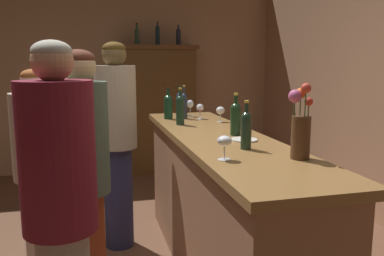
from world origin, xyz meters
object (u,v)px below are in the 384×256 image
wine_glass_mid (190,105)px  patron_in_navy (61,216)px  wine_bottle_pinot (180,102)px  flower_arrangement (301,127)px  display_cabinet (159,107)px  display_bottle_center (178,36)px  patron_in_grey (52,138)px  wine_bottle_malbec (180,108)px  wine_glass_front (220,111)px  wine_bottle_syrah (246,128)px  patron_redhead (84,178)px  wine_bottle_riesling (168,105)px  wine_bottle_chardonnay (184,104)px  display_bottle_left (137,36)px  display_bottle_midleft (158,34)px  bar_counter (219,207)px  cheese_plate (244,140)px  wine_glass_spare (224,142)px  patron_near_entrance (117,136)px  wine_glass_rear (200,109)px  patron_tall (39,170)px

wine_glass_mid → patron_in_navy: (-1.07, -1.94, -0.26)m
wine_bottle_pinot → wine_glass_mid: bearing=-55.7°
wine_bottle_pinot → flower_arrangement: bearing=-82.8°
display_cabinet → display_bottle_center: size_ratio=6.01×
patron_in_navy → patron_in_grey: size_ratio=1.05×
wine_bottle_malbec → wine_bottle_pinot: bearing=77.6°
wine_glass_front → flower_arrangement: 1.38m
wine_bottle_syrah → flower_arrangement: flower_arrangement is taller
display_cabinet → patron_redhead: 3.52m
wine_bottle_riesling → wine_glass_front: bearing=-36.2°
display_bottle_center → wine_bottle_pinot: bearing=-102.2°
wine_bottle_chardonnay → wine_glass_mid: size_ratio=1.94×
display_bottle_left → display_bottle_midleft: (0.29, 0.00, 0.02)m
display_bottle_center → patron_in_navy: (-1.40, -3.94, -1.03)m
display_cabinet → wine_bottle_syrah: display_cabinet is taller
display_bottle_center → wine_bottle_syrah: bearing=-95.9°
bar_counter → display_bottle_midleft: display_bottle_midleft is taller
wine_bottle_pinot → display_bottle_left: display_bottle_left is taller
wine_bottle_chardonnay → wine_glass_front: wine_bottle_chardonnay is taller
bar_counter → cheese_plate: cheese_plate is taller
patron_in_navy → wine_glass_spare: bearing=-11.3°
patron_in_navy → patron_redhead: patron_in_navy is taller
patron_redhead → patron_near_entrance: size_ratio=0.95×
wine_bottle_chardonnay → wine_glass_spare: bearing=-95.5°
display_bottle_center → patron_near_entrance: display_bottle_center is taller
bar_counter → wine_bottle_pinot: (-0.04, 1.15, 0.66)m
wine_glass_rear → patron_near_entrance: bearing=-169.0°
patron_in_navy → patron_near_entrance: (0.35, 1.62, 0.04)m
patron_redhead → display_bottle_left: bearing=38.6°
wine_bottle_malbec → display_bottle_center: size_ratio=1.02×
wine_glass_front → wine_glass_rear: 0.26m
wine_bottle_pinot → wine_bottle_malbec: wine_bottle_malbec is taller
patron_in_grey → cheese_plate: bearing=-18.2°
patron_in_grey → patron_near_entrance: bearing=-14.7°
display_bottle_midleft → patron_tall: (-1.33, -2.79, -1.13)m
wine_bottle_pinot → wine_glass_rear: bearing=-66.3°
wine_bottle_pinot → wine_bottle_riesling: wine_bottle_pinot is taller
bar_counter → wine_bottle_malbec: size_ratio=8.50×
wine_glass_mid → display_bottle_left: (-0.26, 2.00, 0.76)m
patron_near_entrance → wine_glass_mid: bearing=62.2°
wine_bottle_pinot → wine_glass_spare: size_ratio=2.17×
wine_glass_front → cheese_plate: bearing=-97.5°
wine_bottle_riesling → patron_tall: patron_tall is taller
cheese_plate → patron_in_navy: size_ratio=0.10×
wine_glass_mid → patron_in_grey: 1.35m
wine_bottle_syrah → cheese_plate: (0.09, 0.24, -0.12)m
wine_bottle_chardonnay → wine_glass_mid: (0.09, 0.12, -0.02)m
display_cabinet → patron_tall: display_cabinet is taller
wine_glass_mid → wine_glass_rear: wine_glass_mid is taller
wine_bottle_riesling → patron_in_grey: size_ratio=0.18×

